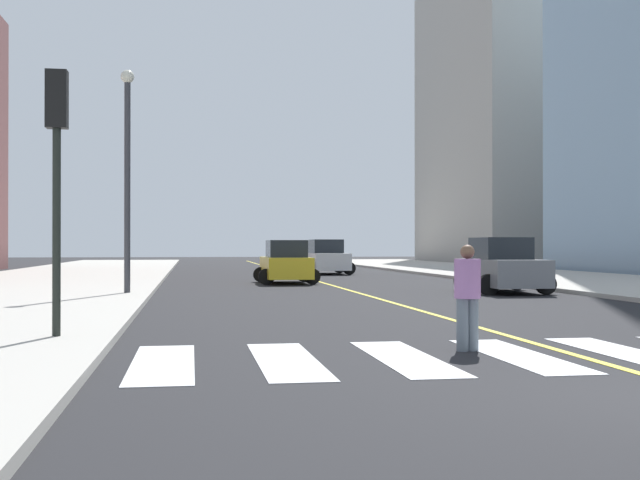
# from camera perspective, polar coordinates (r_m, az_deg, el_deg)

# --- Properties ---
(crosswalk_paint) EXTENTS (13.50, 4.00, 0.01)m
(crosswalk_paint) POSITION_cam_1_polar(r_m,az_deg,el_deg) (13.44, 17.24, -7.65)
(crosswalk_paint) COLOR silver
(crosswalk_paint) RESTS_ON ground
(lane_divider_paint) EXTENTS (0.16, 80.00, 0.01)m
(lane_divider_paint) POSITION_cam_1_polar(r_m,az_deg,el_deg) (48.35, -2.00, -2.39)
(lane_divider_paint) COLOR yellow
(lane_divider_paint) RESTS_ON ground
(parking_garage_concrete) EXTENTS (18.00, 24.00, 29.42)m
(parking_garage_concrete) POSITION_cam_1_polar(r_m,az_deg,el_deg) (85.10, 14.79, 8.43)
(parking_garage_concrete) COLOR #B2ADA3
(parking_garage_concrete) RESTS_ON ground
(car_gray_nearest) EXTENTS (2.85, 4.50, 1.99)m
(car_gray_nearest) POSITION_cam_1_polar(r_m,az_deg,el_deg) (30.05, 12.68, -1.85)
(car_gray_nearest) COLOR slate
(car_gray_nearest) RESTS_ON ground
(car_white_second) EXTENTS (2.92, 4.62, 2.05)m
(car_white_second) POSITION_cam_1_polar(r_m,az_deg,el_deg) (48.09, 0.45, -1.26)
(car_white_second) COLOR silver
(car_white_second) RESTS_ON ground
(car_yellow_third) EXTENTS (2.71, 4.33, 1.93)m
(car_yellow_third) POSITION_cam_1_polar(r_m,az_deg,el_deg) (36.32, -2.42, -1.64)
(car_yellow_third) COLOR gold
(car_yellow_third) RESTS_ON ground
(traffic_light_far_corner) EXTENTS (0.36, 0.41, 4.58)m
(traffic_light_far_corner) POSITION_cam_1_polar(r_m,az_deg,el_deg) (14.77, -18.00, 6.11)
(traffic_light_far_corner) COLOR black
(traffic_light_far_corner) RESTS_ON sidewalk_kerb_west
(pedestrian_crossing) EXTENTS (0.43, 0.43, 1.72)m
(pedestrian_crossing) POSITION_cam_1_polar(r_m,az_deg,el_deg) (13.36, 10.31, -3.64)
(pedestrian_crossing) COLOR slate
(pedestrian_crossing) RESTS_ON ground
(fire_hydrant) EXTENTS (0.26, 0.26, 0.89)m
(fire_hydrant) POSITION_cam_1_polar(r_m,az_deg,el_deg) (33.45, 15.05, -2.29)
(fire_hydrant) COLOR red
(fire_hydrant) RESTS_ON sidewalk_kerb_east
(street_lamp) EXTENTS (0.44, 0.44, 7.34)m
(street_lamp) POSITION_cam_1_polar(r_m,az_deg,el_deg) (27.55, -13.38, 5.42)
(street_lamp) COLOR #38383D
(street_lamp) RESTS_ON sidewalk_kerb_west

